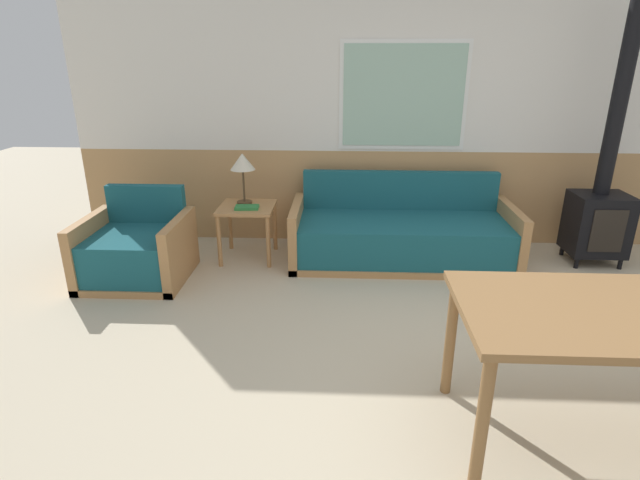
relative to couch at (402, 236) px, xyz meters
The scene contains 9 objects.
ground_plane 2.10m from the couch, 81.74° to the right, with size 16.00×16.00×0.00m, color beige.
wall_back 1.28m from the couch, 62.68° to the left, with size 7.20×0.09×2.70m.
couch is the anchor object (origin of this frame).
armchair 2.43m from the couch, 167.24° to the right, with size 0.87×0.80×0.77m.
side_table 1.49m from the couch, behind, with size 0.52×0.52×0.53m.
table_lamp 1.66m from the couch, behind, with size 0.23×0.23×0.48m.
book_stack 1.49m from the couch, behind, with size 0.23×0.15×0.03m.
dining_table 2.55m from the couch, 70.64° to the right, with size 1.67×0.82×0.75m.
wood_stove 1.87m from the couch, ahead, with size 0.50×0.43×2.42m.
Camera 1 is at (-0.87, -2.45, 1.88)m, focal length 28.00 mm.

